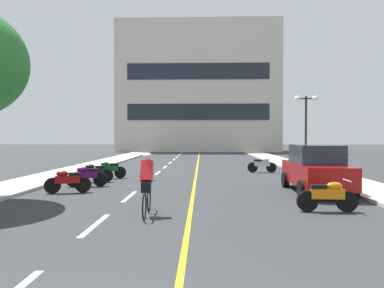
{
  "coord_description": "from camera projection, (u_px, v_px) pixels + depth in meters",
  "views": [
    {
      "loc": [
        0.58,
        -2.33,
        2.14
      ],
      "look_at": [
        -0.03,
        19.01,
        1.68
      ],
      "focal_mm": 32.73,
      "sensor_mm": 36.0,
      "label": 1
    }
  ],
  "objects": [
    {
      "name": "ground_plane",
      "position": [
        193.0,
        168.0,
        23.38
      ],
      "size": [
        140.0,
        140.0,
        0.0
      ],
      "primitive_type": "plane",
      "color": "#2D3033"
    },
    {
      "name": "curb_left",
      "position": [
        100.0,
        164.0,
        26.58
      ],
      "size": [
        2.4,
        72.0,
        0.12
      ],
      "primitive_type": "cube",
      "color": "#B7B2A8",
      "rests_on": "ground"
    },
    {
      "name": "curb_right",
      "position": [
        290.0,
        164.0,
        26.18
      ],
      "size": [
        2.4,
        72.0,
        0.12
      ],
      "primitive_type": "cube",
      "color": "#B7B2A8",
      "rests_on": "ground"
    },
    {
      "name": "lane_dash_1",
      "position": [
        95.0,
        225.0,
        8.45
      ],
      "size": [
        0.14,
        2.2,
        0.01
      ],
      "primitive_type": "cube",
      "color": "silver",
      "rests_on": "ground"
    },
    {
      "name": "lane_dash_2",
      "position": [
        130.0,
        196.0,
        12.45
      ],
      "size": [
        0.14,
        2.2,
        0.01
      ],
      "primitive_type": "cube",
      "color": "silver",
      "rests_on": "ground"
    },
    {
      "name": "lane_dash_3",
      "position": [
        147.0,
        182.0,
        16.44
      ],
      "size": [
        0.14,
        2.2,
        0.01
      ],
      "primitive_type": "cube",
      "color": "silver",
      "rests_on": "ground"
    },
    {
      "name": "lane_dash_4",
      "position": [
        158.0,
        173.0,
        20.44
      ],
      "size": [
        0.14,
        2.2,
        0.01
      ],
      "primitive_type": "cube",
      "color": "silver",
      "rests_on": "ground"
    },
    {
      "name": "lane_dash_5",
      "position": [
        165.0,
        167.0,
        24.44
      ],
      "size": [
        0.14,
        2.2,
        0.01
      ],
      "primitive_type": "cube",
      "color": "silver",
      "rests_on": "ground"
    },
    {
      "name": "lane_dash_6",
      "position": [
        170.0,
        163.0,
        28.44
      ],
      "size": [
        0.14,
        2.2,
        0.01
      ],
      "primitive_type": "cube",
      "color": "silver",
      "rests_on": "ground"
    },
    {
      "name": "lane_dash_7",
      "position": [
        174.0,
        159.0,
        32.43
      ],
      "size": [
        0.14,
        2.2,
        0.01
      ],
      "primitive_type": "cube",
      "color": "silver",
      "rests_on": "ground"
    },
    {
      "name": "lane_dash_8",
      "position": [
        177.0,
        157.0,
        36.43
      ],
      "size": [
        0.14,
        2.2,
        0.01
      ],
      "primitive_type": "cube",
      "color": "silver",
      "rests_on": "ground"
    },
    {
      "name": "lane_dash_9",
      "position": [
        180.0,
        155.0,
        40.43
      ],
      "size": [
        0.14,
        2.2,
        0.01
      ],
      "primitive_type": "cube",
      "color": "silver",
      "rests_on": "ground"
    },
    {
      "name": "lane_dash_10",
      "position": [
        182.0,
        153.0,
        44.42
      ],
      "size": [
        0.14,
        2.2,
        0.01
      ],
      "primitive_type": "cube",
      "color": "silver",
      "rests_on": "ground"
    },
    {
      "name": "lane_dash_11",
      "position": [
        183.0,
        152.0,
        48.42
      ],
      "size": [
        0.14,
        2.2,
        0.01
      ],
      "primitive_type": "cube",
      "color": "silver",
      "rests_on": "ground"
    },
    {
      "name": "centre_line_yellow",
      "position": [
        198.0,
        165.0,
        26.37
      ],
      "size": [
        0.12,
        66.0,
        0.01
      ],
      "primitive_type": "cube",
      "color": "gold",
      "rests_on": "ground"
    },
    {
      "name": "office_building",
      "position": [
        198.0,
        88.0,
        50.6
      ],
      "size": [
        22.85,
        7.0,
        18.23
      ],
      "color": "beige",
      "rests_on": "ground"
    },
    {
      "name": "street_lamp_mid",
      "position": [
        306.0,
        115.0,
        21.82
      ],
      "size": [
        1.46,
        0.36,
        4.56
      ],
      "color": "black",
      "rests_on": "curb_right"
    },
    {
      "name": "parked_car_near",
      "position": [
        316.0,
        169.0,
        13.28
      ],
      "size": [
        2.03,
        4.25,
        1.82
      ],
      "color": "black",
      "rests_on": "ground"
    },
    {
      "name": "motorcycle_2",
      "position": [
        328.0,
        195.0,
        9.89
      ],
      "size": [
        1.7,
        0.6,
        0.92
      ],
      "color": "black",
      "rests_on": "ground"
    },
    {
      "name": "motorcycle_3",
      "position": [
        68.0,
        181.0,
        13.18
      ],
      "size": [
        1.67,
        0.71,
        0.92
      ],
      "color": "black",
      "rests_on": "ground"
    },
    {
      "name": "motorcycle_4",
      "position": [
        87.0,
        176.0,
        14.83
      ],
      "size": [
        1.69,
        0.63,
        0.92
      ],
      "color": "black",
      "rests_on": "ground"
    },
    {
      "name": "motorcycle_5",
      "position": [
        94.0,
        172.0,
        16.24
      ],
      "size": [
        1.66,
        0.74,
        0.92
      ],
      "color": "black",
      "rests_on": "ground"
    },
    {
      "name": "motorcycle_6",
      "position": [
        109.0,
        169.0,
        17.72
      ],
      "size": [
        1.64,
        0.79,
        0.92
      ],
      "color": "black",
      "rests_on": "ground"
    },
    {
      "name": "motorcycle_7",
      "position": [
        262.0,
        164.0,
        20.75
      ],
      "size": [
        1.7,
        0.6,
        0.92
      ],
      "color": "black",
      "rests_on": "ground"
    },
    {
      "name": "cyclist_rider",
      "position": [
        147.0,
        183.0,
        9.49
      ],
      "size": [
        0.42,
        1.77,
        1.71
      ],
      "color": "black",
      "rests_on": "ground"
    }
  ]
}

